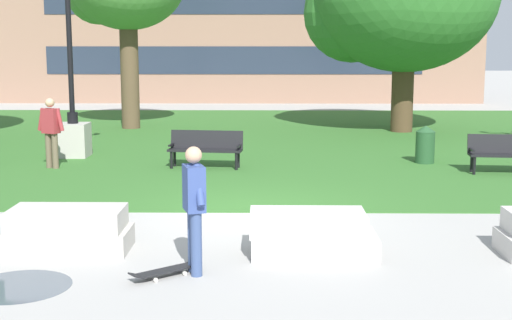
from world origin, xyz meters
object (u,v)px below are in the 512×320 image
object	(u,v)px
person_bystander_near_lawn	(51,129)
park_bench_near_left	(508,151)
person_skateboarder	(194,203)
concrete_block_left	(311,234)
trash_bin	(425,144)
lamp_post_right	(73,119)
concrete_block_center	(68,230)
skateboard	(166,270)
park_bench_far_left	(206,147)

from	to	relation	value
person_bystander_near_lawn	park_bench_near_left	bearing A→B (deg)	-2.89
person_skateboarder	park_bench_near_left	world-z (taller)	person_skateboarder
concrete_block_left	person_bystander_near_lawn	bearing A→B (deg)	129.53
concrete_block_left	trash_bin	world-z (taller)	trash_bin
park_bench_near_left	lamp_post_right	distance (m)	11.11
concrete_block_center	park_bench_near_left	world-z (taller)	park_bench_near_left
person_skateboarder	lamp_post_right	size ratio (longest dim) A/B	0.34
concrete_block_center	trash_bin	distance (m)	10.49
lamp_post_right	person_bystander_near_lawn	world-z (taller)	lamp_post_right
concrete_block_left	person_bystander_near_lawn	distance (m)	9.26
person_skateboarder	concrete_block_center	bearing A→B (deg)	152.14
concrete_block_left	person_skateboarder	world-z (taller)	person_skateboarder
skateboard	concrete_block_center	bearing A→B (deg)	143.71
park_bench_far_left	lamp_post_right	world-z (taller)	lamp_post_right
concrete_block_center	person_bystander_near_lawn	xyz separation A→B (m)	(-2.30, 6.95, 0.68)
concrete_block_left	person_bystander_near_lawn	world-z (taller)	person_bystander_near_lawn
person_skateboarder	trash_bin	bearing A→B (deg)	60.65
person_skateboarder	lamp_post_right	world-z (taller)	lamp_post_right
concrete_block_center	concrete_block_left	size ratio (longest dim) A/B	0.99
park_bench_near_left	lamp_post_right	size ratio (longest dim) A/B	0.37
concrete_block_center	lamp_post_right	world-z (taller)	lamp_post_right
concrete_block_left	person_skateboarder	bearing A→B (deg)	-151.29
skateboard	park_bench_near_left	distance (m)	10.31
concrete_block_center	trash_bin	bearing A→B (deg)	48.34
skateboard	trash_bin	xyz separation A→B (m)	(5.37, 9.02, 0.42)
concrete_block_left	park_bench_far_left	bearing A→B (deg)	106.32
lamp_post_right	park_bench_far_left	bearing A→B (deg)	-24.15
concrete_block_center	skateboard	world-z (taller)	concrete_block_center
skateboard	person_bystander_near_lawn	distance (m)	9.06
park_bench_near_left	trash_bin	xyz separation A→B (m)	(-1.61, 1.44, -0.04)
lamp_post_right	trash_bin	world-z (taller)	lamp_post_right
lamp_post_right	park_bench_near_left	bearing A→B (deg)	-12.27
park_bench_far_left	person_bystander_near_lawn	distance (m)	3.78
skateboard	park_bench_far_left	world-z (taller)	park_bench_far_left
concrete_block_left	park_bench_near_left	size ratio (longest dim) A/B	0.99
concrete_block_left	park_bench_near_left	xyz separation A→B (m)	(5.01, 6.57, 0.23)
lamp_post_right	person_skateboarder	bearing A→B (deg)	-66.62
park_bench_near_left	trash_bin	size ratio (longest dim) A/B	1.92
lamp_post_right	concrete_block_center	bearing A→B (deg)	-75.54
concrete_block_center	concrete_block_left	distance (m)	3.58
person_skateboarder	skateboard	size ratio (longest dim) A/B	1.86
park_bench_near_left	person_bystander_near_lawn	world-z (taller)	person_bystander_near_lawn
park_bench_near_left	lamp_post_right	xyz separation A→B (m)	(-10.84, 2.36, 0.50)
lamp_post_right	person_bystander_near_lawn	bearing A→B (deg)	-91.40
concrete_block_left	skateboard	bearing A→B (deg)	-152.83
trash_bin	person_skateboarder	bearing A→B (deg)	-119.35
person_bystander_near_lawn	person_skateboarder	bearing A→B (deg)	-61.83
park_bench_near_left	person_bystander_near_lawn	xyz separation A→B (m)	(-10.89, 0.55, 0.45)
concrete_block_left	concrete_block_center	bearing A→B (deg)	177.23
concrete_block_left	park_bench_far_left	size ratio (longest dim) A/B	0.99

